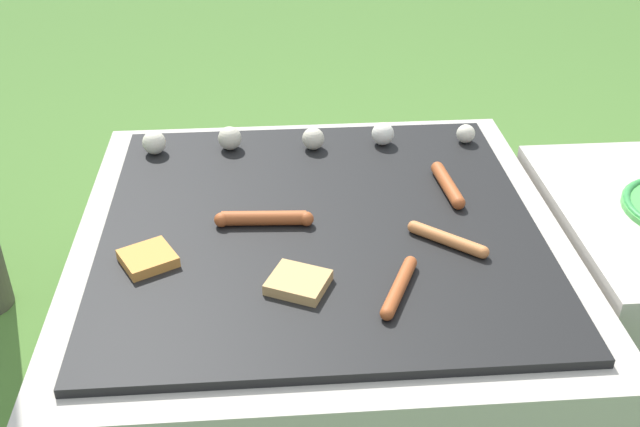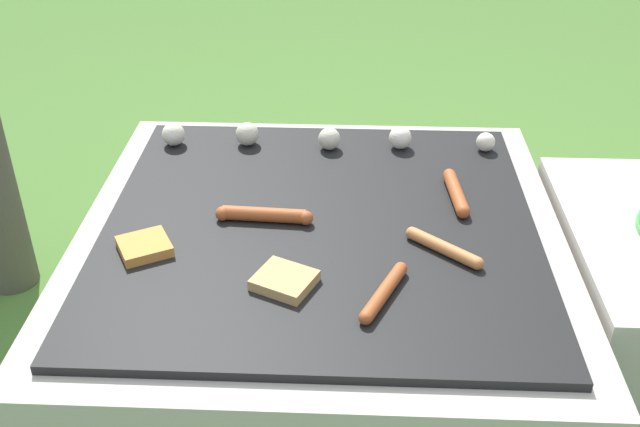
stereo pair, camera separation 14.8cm
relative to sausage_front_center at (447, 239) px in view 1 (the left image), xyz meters
The scene contains 9 objects.
ground_plane 0.49m from the sausage_front_center, 157.61° to the left, with size 14.00×14.00×0.00m, color #47702D.
grill 0.33m from the sausage_front_center, 157.61° to the left, with size 0.97×0.97×0.40m.
sausage_front_center is the anchor object (origin of this frame).
sausage_mid_right 0.36m from the sausage_front_center, 164.99° to the left, with size 0.20×0.04×0.03m.
sausage_back_center 0.18m from the sausage_front_center, 129.88° to the right, with size 0.09×0.16×0.02m.
sausage_back_left 0.20m from the sausage_front_center, 77.45° to the left, with size 0.04×0.18×0.03m.
bread_slice_left 0.31m from the sausage_front_center, 159.23° to the right, with size 0.13×0.12×0.02m.
bread_slice_right 0.56m from the sausage_front_center, behind, with size 0.12×0.12×0.02m.
mushroom_row 0.50m from the sausage_front_center, 123.14° to the left, with size 0.78×0.07×0.05m.
Camera 1 is at (-0.09, -1.25, 1.21)m, focal length 42.00 mm.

